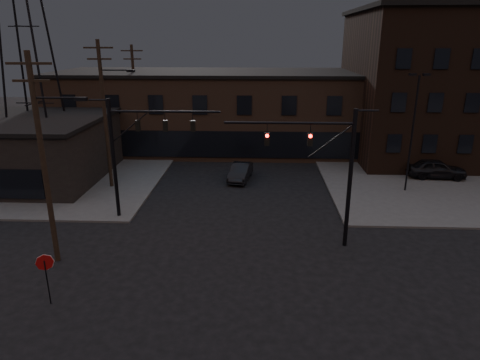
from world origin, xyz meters
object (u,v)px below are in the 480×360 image
stop_sign (45,268)px  car_crossing (240,172)px  traffic_signal_far (132,145)px  parked_car_lot_b (396,152)px  traffic_signal_near (330,164)px  parked_car_lot_a (436,169)px

stop_sign → car_crossing: size_ratio=0.58×
traffic_signal_far → parked_car_lot_b: size_ratio=1.91×
traffic_signal_near → parked_car_lot_a: (11.26, 12.84, -3.96)m
traffic_signal_near → parked_car_lot_b: traffic_signal_near is taller
traffic_signal_far → car_crossing: size_ratio=1.87×
traffic_signal_near → car_crossing: 13.87m
traffic_signal_far → parked_car_lot_b: (21.97, 15.95, -4.25)m
traffic_signal_far → parked_car_lot_a: size_ratio=1.67×
parked_car_lot_a → stop_sign: bearing=133.1°
stop_sign → parked_car_lot_a: bearing=38.1°
parked_car_lot_a → car_crossing: size_ratio=1.12×
traffic_signal_near → car_crossing: (-5.49, 12.01, -4.23)m
stop_sign → parked_car_lot_a: size_ratio=0.52×
parked_car_lot_b → car_crossing: (-15.39, -7.44, -0.05)m
stop_sign → car_crossing: 20.14m
parked_car_lot_b → car_crossing: car_crossing is taller
traffic_signal_near → traffic_signal_far: 12.57m
stop_sign → traffic_signal_near: bearing=25.9°
stop_sign → parked_car_lot_b: stop_sign is taller
parked_car_lot_a → car_crossing: bearing=97.8°
car_crossing → parked_car_lot_b: bearing=34.7°
traffic_signal_far → car_crossing: 11.59m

